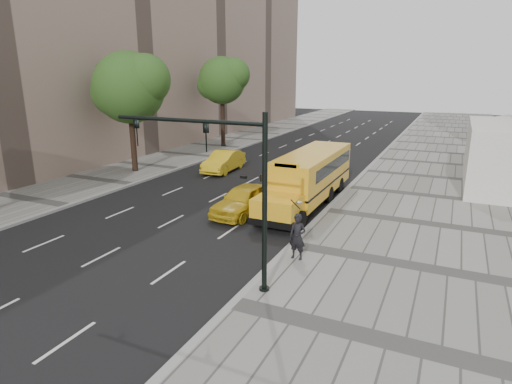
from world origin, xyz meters
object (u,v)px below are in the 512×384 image
at_px(tree_b, 130,87).
at_px(tree_c, 223,80).
at_px(taxi_far, 224,161).
at_px(pedestrian, 297,237).
at_px(traffic_signal, 227,178).
at_px(school_bus, 310,173).
at_px(taxi_near, 244,200).

bearing_deg(tree_b, tree_c, 90.04).
distance_m(taxi_far, pedestrian, 17.59).
height_order(tree_c, traffic_signal, tree_c).
xyz_separation_m(school_bus, traffic_signal, (0.69, -11.54, 2.33)).
bearing_deg(pedestrian, tree_b, 152.95).
bearing_deg(taxi_far, tree_b, -154.97).
height_order(tree_c, taxi_near, tree_c).
bearing_deg(tree_b, pedestrian, -31.05).
distance_m(tree_b, taxi_far, 9.00).
bearing_deg(tree_c, school_bus, -47.05).
bearing_deg(taxi_far, traffic_signal, -63.92).
bearing_deg(traffic_signal, taxi_far, 119.79).
bearing_deg(tree_c, tree_b, -89.96).
height_order(school_bus, pedestrian, school_bus).
bearing_deg(taxi_far, tree_c, 115.38).
relative_size(tree_c, taxi_near, 1.94).
distance_m(school_bus, taxi_far, 10.26).
distance_m(school_bus, taxi_near, 4.71).
bearing_deg(tree_c, pedestrian, -55.04).
relative_size(tree_c, pedestrian, 4.80).
relative_size(school_bus, taxi_near, 2.41).
bearing_deg(tree_c, taxi_near, -58.15).
xyz_separation_m(tree_b, pedestrian, (17.15, -10.32, -5.47)).
xyz_separation_m(taxi_far, traffic_signal, (9.54, -16.66, 3.27)).
relative_size(tree_b, school_bus, 0.80).
height_order(tree_c, taxi_far, tree_c).
height_order(tree_b, taxi_near, tree_b).
bearing_deg(pedestrian, taxi_far, 133.11).
distance_m(school_bus, traffic_signal, 11.79).
bearing_deg(taxi_far, pedestrian, -54.60).
relative_size(school_bus, taxi_far, 2.33).
bearing_deg(traffic_signal, tree_b, 139.46).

